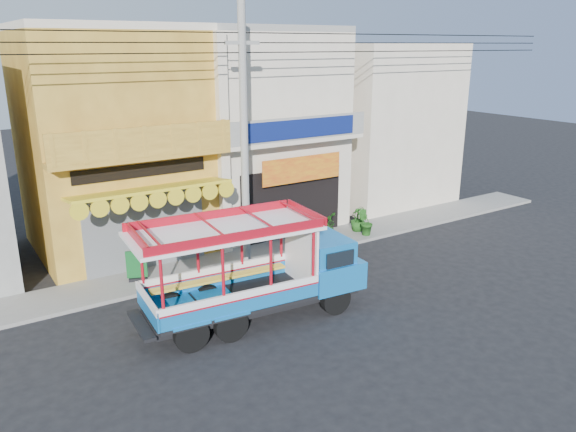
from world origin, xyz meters
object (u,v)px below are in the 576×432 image
at_px(green_sign, 137,268).
at_px(potted_plant_c, 358,219).
at_px(songthaew_truck, 268,267).
at_px(potted_plant_b, 365,222).
at_px(utility_pole, 248,124).
at_px(potted_plant_a, 326,226).

distance_m(green_sign, potted_plant_c, 9.37).
height_order(songthaew_truck, potted_plant_c, songthaew_truck).
distance_m(songthaew_truck, potted_plant_b, 7.78).
xyz_separation_m(songthaew_truck, green_sign, (-2.46, 4.26, -0.93)).
height_order(utility_pole, potted_plant_c, utility_pole).
height_order(utility_pole, green_sign, utility_pole).
bearing_deg(green_sign, songthaew_truck, -60.03).
bearing_deg(potted_plant_a, potted_plant_b, -72.78).
relative_size(songthaew_truck, potted_plant_c, 6.44).
bearing_deg(green_sign, potted_plant_a, 0.05).
distance_m(utility_pole, potted_plant_a, 5.93).
xyz_separation_m(songthaew_truck, potted_plant_c, (6.91, 4.28, -0.84)).
relative_size(utility_pole, potted_plant_a, 28.59).
height_order(songthaew_truck, potted_plant_a, songthaew_truck).
bearing_deg(potted_plant_b, utility_pole, 29.21).
xyz_separation_m(green_sign, potted_plant_b, (9.26, -0.58, 0.12)).
distance_m(utility_pole, potted_plant_c, 7.09).
bearing_deg(songthaew_truck, green_sign, 119.97).
bearing_deg(green_sign, potted_plant_c, 0.12).
bearing_deg(potted_plant_c, potted_plant_a, -50.90).
xyz_separation_m(potted_plant_a, potted_plant_c, (1.64, 0.01, 0.03)).
distance_m(songthaew_truck, green_sign, 5.01).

